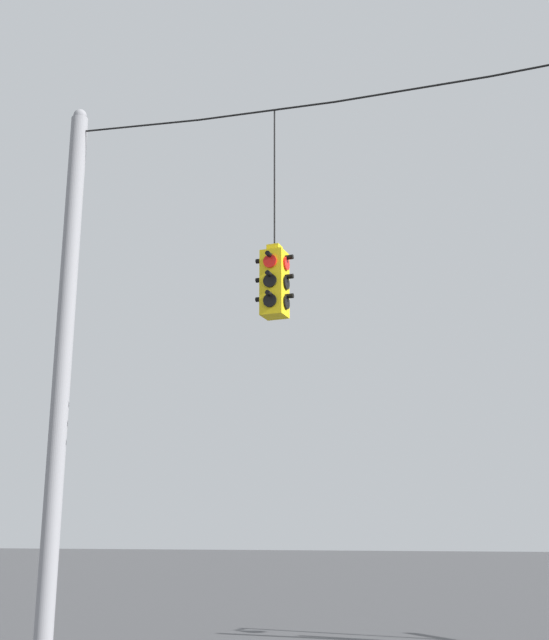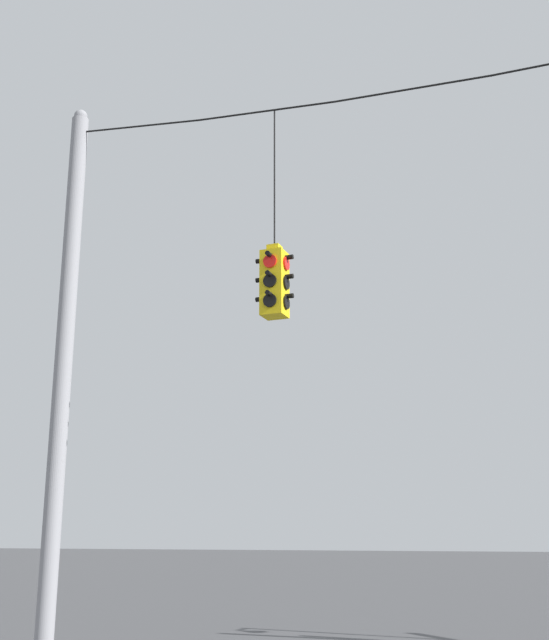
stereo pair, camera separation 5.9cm
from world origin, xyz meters
name	(u,v)px [view 1 (the left image)]	position (x,y,z in m)	size (l,w,h in m)	color
utility_pole_left	(62,367)	(-7.99, 0.27, 4.51)	(0.28, 0.28, 9.04)	gray
traffic_light_near_right_pole	(275,282)	(-4.40, 0.27, 5.51)	(0.58, 0.58, 3.31)	yellow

